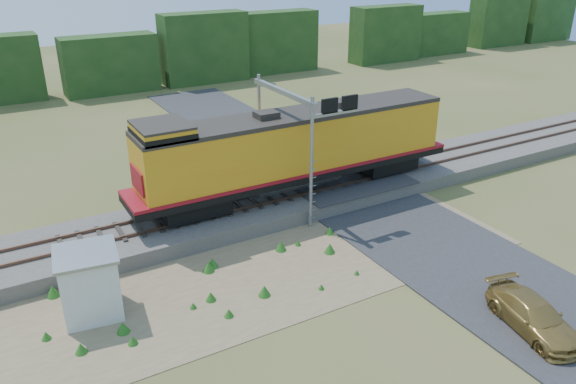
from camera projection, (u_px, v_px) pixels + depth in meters
ground at (295, 269)px, 25.54m from camera, size 140.00×140.00×0.00m
ballast at (239, 211)px, 30.13m from camera, size 70.00×5.00×0.80m
rails at (238, 203)px, 29.94m from camera, size 70.00×1.54×0.16m
dirt_shoulder at (251, 276)px, 25.02m from camera, size 26.00×8.00×0.03m
road at (403, 226)px, 29.28m from camera, size 7.00×66.00×0.86m
tree_line_north at (97, 62)px, 54.41m from camera, size 130.00×3.00×6.50m
weed_clumps at (224, 290)px, 24.02m from camera, size 15.00×6.20×0.56m
locomotive at (294, 148)px, 30.47m from camera, size 19.10×2.91×4.93m
shed at (90, 283)px, 21.95m from camera, size 2.64×2.64×2.79m
signal_gantry at (296, 119)px, 29.08m from camera, size 2.76×6.20×6.96m
car at (534, 316)px, 21.31m from camera, size 2.57×4.55×1.24m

